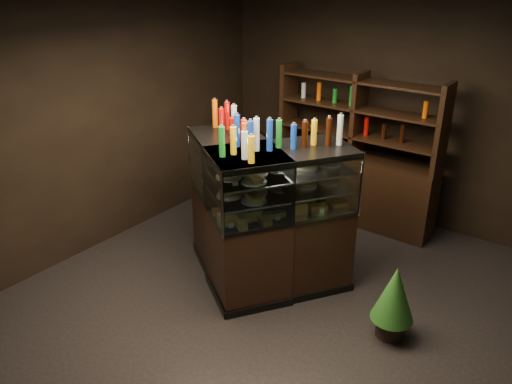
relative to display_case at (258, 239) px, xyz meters
The scene contains 7 objects.
ground 0.67m from the display_case, ahead, with size 5.00×5.00×0.00m, color black.
room_shell 1.48m from the display_case, ahead, with size 5.02×5.02×3.01m.
display_case is the anchor object (origin of this frame).
food_display 0.67m from the display_case, 79.13° to the right, with size 1.53×1.18×0.48m.
bottles_top 1.19m from the display_case, 100.87° to the left, with size 1.35×1.04×0.30m.
potted_conifer 1.53m from the display_case, ahead, with size 0.39×0.39×0.84m.
back_shelving 1.99m from the display_case, 86.43° to the left, with size 2.20×0.45×2.00m.
Camera 1 is at (2.34, -3.69, 3.15)m, focal length 35.00 mm.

